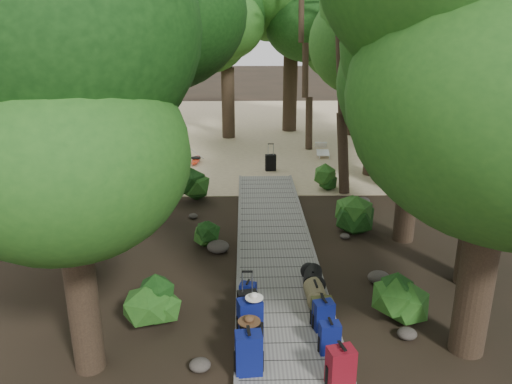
{
  "coord_description": "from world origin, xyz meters",
  "views": [
    {
      "loc": [
        -0.79,
        -11.25,
        5.69
      ],
      "look_at": [
        -0.46,
        2.53,
        1.0
      ],
      "focal_mm": 35.0,
      "sensor_mm": 36.0,
      "label": 1
    }
  ],
  "objects_px": {
    "backpack_right_c": "(323,314)",
    "duffel_right_black": "(313,278)",
    "duffel_right_khaki": "(315,293)",
    "backpack_left_a": "(249,351)",
    "backpack_right_a": "(341,365)",
    "kayak": "(196,159)",
    "backpack_left_b": "(252,337)",
    "backpack_left_c": "(250,316)",
    "lone_suitcase_on_sand": "(271,163)",
    "backpack_right_d": "(322,310)",
    "sun_lounger": "(323,150)",
    "suitcase_on_boardwalk": "(247,305)",
    "backpack_left_d": "(248,292)",
    "backpack_right_b": "(330,336)"
  },
  "relations": [
    {
      "from": "backpack_left_a",
      "to": "backpack_right_a",
      "type": "relative_size",
      "value": 1.09
    },
    {
      "from": "duffel_right_khaki",
      "to": "sun_lounger",
      "type": "bearing_deg",
      "value": 77.63
    },
    {
      "from": "duffel_right_black",
      "to": "backpack_left_d",
      "type": "bearing_deg",
      "value": -146.26
    },
    {
      "from": "duffel_right_black",
      "to": "kayak",
      "type": "distance_m",
      "value": 11.39
    },
    {
      "from": "duffel_right_khaki",
      "to": "duffel_right_black",
      "type": "xyz_separation_m",
      "value": [
        0.04,
        0.68,
        -0.01
      ]
    },
    {
      "from": "backpack_left_b",
      "to": "suitcase_on_boardwalk",
      "type": "xyz_separation_m",
      "value": [
        -0.07,
        1.1,
        -0.03
      ]
    },
    {
      "from": "backpack_left_a",
      "to": "backpack_right_d",
      "type": "distance_m",
      "value": 1.99
    },
    {
      "from": "backpack_left_b",
      "to": "backpack_left_d",
      "type": "height_order",
      "value": "backpack_left_b"
    },
    {
      "from": "backpack_left_c",
      "to": "lone_suitcase_on_sand",
      "type": "distance_m",
      "value": 11.37
    },
    {
      "from": "backpack_right_a",
      "to": "sun_lounger",
      "type": "height_order",
      "value": "backpack_right_a"
    },
    {
      "from": "backpack_left_b",
      "to": "backpack_left_c",
      "type": "relative_size",
      "value": 0.8
    },
    {
      "from": "backpack_left_c",
      "to": "backpack_right_a",
      "type": "bearing_deg",
      "value": -59.3
    },
    {
      "from": "backpack_left_c",
      "to": "backpack_right_b",
      "type": "distance_m",
      "value": 1.51
    },
    {
      "from": "backpack_left_a",
      "to": "duffel_right_khaki",
      "type": "bearing_deg",
      "value": 51.66
    },
    {
      "from": "backpack_right_c",
      "to": "duffel_right_khaki",
      "type": "relative_size",
      "value": 1.02
    },
    {
      "from": "suitcase_on_boardwalk",
      "to": "kayak",
      "type": "xyz_separation_m",
      "value": [
        -2.11,
        12.06,
        -0.24
      ]
    },
    {
      "from": "backpack_left_d",
      "to": "backpack_right_a",
      "type": "distance_m",
      "value": 2.93
    },
    {
      "from": "backpack_right_c",
      "to": "duffel_right_khaki",
      "type": "height_order",
      "value": "backpack_right_c"
    },
    {
      "from": "backpack_left_d",
      "to": "duffel_right_black",
      "type": "distance_m",
      "value": 1.6
    },
    {
      "from": "duffel_right_black",
      "to": "backpack_right_a",
      "type": "bearing_deg",
      "value": -81.09
    },
    {
      "from": "backpack_left_d",
      "to": "suitcase_on_boardwalk",
      "type": "xyz_separation_m",
      "value": [
        -0.02,
        -0.56,
        0.04
      ]
    },
    {
      "from": "sun_lounger",
      "to": "backpack_left_a",
      "type": "bearing_deg",
      "value": -96.5
    },
    {
      "from": "backpack_left_a",
      "to": "backpack_right_c",
      "type": "distance_m",
      "value": 1.89
    },
    {
      "from": "backpack_right_a",
      "to": "sun_lounger",
      "type": "relative_size",
      "value": 0.45
    },
    {
      "from": "backpack_right_d",
      "to": "sun_lounger",
      "type": "xyz_separation_m",
      "value": [
        2.03,
        13.23,
        -0.13
      ]
    },
    {
      "from": "backpack_right_d",
      "to": "suitcase_on_boardwalk",
      "type": "relative_size",
      "value": 1.04
    },
    {
      "from": "backpack_right_a",
      "to": "duffel_right_khaki",
      "type": "bearing_deg",
      "value": 77.42
    },
    {
      "from": "suitcase_on_boardwalk",
      "to": "kayak",
      "type": "distance_m",
      "value": 12.24
    },
    {
      "from": "backpack_right_c",
      "to": "backpack_right_d",
      "type": "height_order",
      "value": "backpack_right_c"
    },
    {
      "from": "backpack_right_b",
      "to": "suitcase_on_boardwalk",
      "type": "bearing_deg",
      "value": 136.76
    },
    {
      "from": "backpack_left_d",
      "to": "sun_lounger",
      "type": "relative_size",
      "value": 0.3
    },
    {
      "from": "backpack_right_d",
      "to": "suitcase_on_boardwalk",
      "type": "height_order",
      "value": "backpack_right_d"
    },
    {
      "from": "backpack_right_b",
      "to": "backpack_right_a",
      "type": "bearing_deg",
      "value": -93.44
    },
    {
      "from": "backpack_left_a",
      "to": "suitcase_on_boardwalk",
      "type": "distance_m",
      "value": 1.62
    },
    {
      "from": "backpack_left_d",
      "to": "backpack_right_b",
      "type": "bearing_deg",
      "value": -35.12
    },
    {
      "from": "backpack_right_d",
      "to": "duffel_right_black",
      "type": "xyz_separation_m",
      "value": [
        0.02,
        1.49,
        -0.1
      ]
    },
    {
      "from": "backpack_right_b",
      "to": "suitcase_on_boardwalk",
      "type": "xyz_separation_m",
      "value": [
        -1.45,
        1.11,
        -0.03
      ]
    },
    {
      "from": "backpack_right_c",
      "to": "lone_suitcase_on_sand",
      "type": "relative_size",
      "value": 0.97
    },
    {
      "from": "backpack_right_a",
      "to": "kayak",
      "type": "relative_size",
      "value": 0.25
    },
    {
      "from": "backpack_left_b",
      "to": "suitcase_on_boardwalk",
      "type": "distance_m",
      "value": 1.11
    },
    {
      "from": "suitcase_on_boardwalk",
      "to": "backpack_right_b",
      "type": "bearing_deg",
      "value": -49.24
    },
    {
      "from": "sun_lounger",
      "to": "backpack_right_a",
      "type": "bearing_deg",
      "value": -90.75
    },
    {
      "from": "suitcase_on_boardwalk",
      "to": "lone_suitcase_on_sand",
      "type": "distance_m",
      "value": 10.82
    },
    {
      "from": "backpack_right_c",
      "to": "duffel_right_black",
      "type": "relative_size",
      "value": 0.99
    },
    {
      "from": "backpack_left_c",
      "to": "backpack_right_b",
      "type": "height_order",
      "value": "backpack_left_c"
    },
    {
      "from": "backpack_left_b",
      "to": "suitcase_on_boardwalk",
      "type": "height_order",
      "value": "backpack_left_b"
    },
    {
      "from": "backpack_left_c",
      "to": "backpack_right_b",
      "type": "relative_size",
      "value": 1.27
    },
    {
      "from": "backpack_right_c",
      "to": "kayak",
      "type": "height_order",
      "value": "backpack_right_c"
    },
    {
      "from": "kayak",
      "to": "backpack_left_b",
      "type": "bearing_deg",
      "value": -78.09
    },
    {
      "from": "backpack_right_d",
      "to": "duffel_right_black",
      "type": "bearing_deg",
      "value": 84.77
    }
  ]
}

